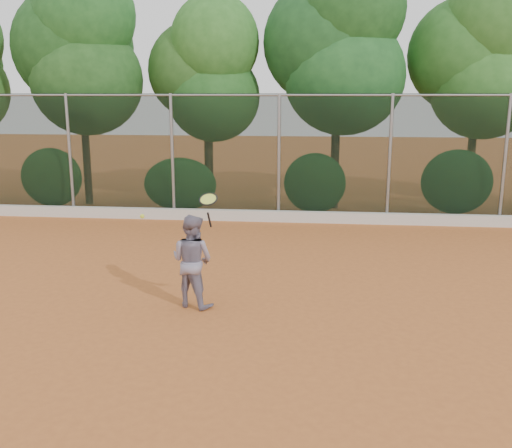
# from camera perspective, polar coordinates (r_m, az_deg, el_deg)

# --- Properties ---
(ground) EXTENTS (80.00, 80.00, 0.00)m
(ground) POSITION_cam_1_polar(r_m,az_deg,el_deg) (9.42, -0.65, -8.79)
(ground) COLOR #B8622B
(ground) RESTS_ON ground
(concrete_curb) EXTENTS (24.00, 0.20, 0.30)m
(concrete_curb) POSITION_cam_1_polar(r_m,az_deg,el_deg) (15.90, 2.21, 0.78)
(concrete_curb) COLOR beige
(concrete_curb) RESTS_ON ground
(tennis_player) EXTENTS (0.92, 0.83, 1.56)m
(tennis_player) POSITION_cam_1_polar(r_m,az_deg,el_deg) (9.52, -6.40, -3.68)
(tennis_player) COLOR gray
(tennis_player) RESTS_ON ground
(chainlink_fence) EXTENTS (24.09, 0.09, 3.50)m
(chainlink_fence) POSITION_cam_1_polar(r_m,az_deg,el_deg) (15.81, 2.31, 6.98)
(chainlink_fence) COLOR black
(chainlink_fence) RESTS_ON ground
(foliage_backdrop) EXTENTS (23.70, 3.63, 7.55)m
(foliage_backdrop) POSITION_cam_1_polar(r_m,az_deg,el_deg) (17.77, 0.99, 15.85)
(foliage_backdrop) COLOR #492F1C
(foliage_backdrop) RESTS_ON ground
(tennis_racket) EXTENTS (0.33, 0.30, 0.58)m
(tennis_racket) POSITION_cam_1_polar(r_m,az_deg,el_deg) (9.06, -4.78, 2.25)
(tennis_racket) COLOR black
(tennis_racket) RESTS_ON ground
(tennis_ball_in_flight) EXTENTS (0.07, 0.07, 0.07)m
(tennis_ball_in_flight) POSITION_cam_1_polar(r_m,az_deg,el_deg) (9.59, -11.30, 0.76)
(tennis_ball_in_flight) COLOR #D4E233
(tennis_ball_in_flight) RESTS_ON ground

